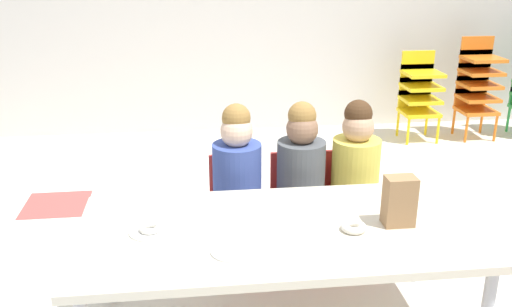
# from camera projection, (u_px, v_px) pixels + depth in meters

# --- Properties ---
(ground_plane) EXTENTS (6.11, 5.06, 0.02)m
(ground_plane) POSITION_uv_depth(u_px,v_px,m) (267.00, 262.00, 3.22)
(ground_plane) COLOR silver
(craft_table) EXTENTS (1.73, 0.83, 0.55)m
(craft_table) POSITION_uv_depth(u_px,v_px,m) (280.00, 236.00, 2.43)
(craft_table) COLOR beige
(craft_table) RESTS_ON ground_plane
(seated_child_near_camera) EXTENTS (0.32, 0.32, 0.92)m
(seated_child_near_camera) POSITION_uv_depth(u_px,v_px,m) (237.00, 171.00, 3.00)
(seated_child_near_camera) COLOR red
(seated_child_near_camera) RESTS_ON ground_plane
(seated_child_middle_seat) EXTENTS (0.32, 0.31, 0.92)m
(seated_child_middle_seat) POSITION_uv_depth(u_px,v_px,m) (301.00, 169.00, 3.04)
(seated_child_middle_seat) COLOR red
(seated_child_middle_seat) RESTS_ON ground_plane
(seated_child_far_right) EXTENTS (0.32, 0.31, 0.92)m
(seated_child_far_right) POSITION_uv_depth(u_px,v_px,m) (355.00, 166.00, 3.07)
(seated_child_far_right) COLOR red
(seated_child_far_right) RESTS_ON ground_plane
(kid_chair_yellow_stack) EXTENTS (0.32, 0.30, 0.80)m
(kid_chair_yellow_stack) POSITION_uv_depth(u_px,v_px,m) (419.00, 90.00, 5.12)
(kid_chair_yellow_stack) COLOR yellow
(kid_chair_yellow_stack) RESTS_ON ground_plane
(kid_chair_orange_stack) EXTENTS (0.32, 0.30, 0.92)m
(kid_chair_orange_stack) POSITION_uv_depth(u_px,v_px,m) (478.00, 82.00, 5.16)
(kid_chair_orange_stack) COLOR orange
(kid_chair_orange_stack) RESTS_ON ground_plane
(paper_bag_brown) EXTENTS (0.13, 0.09, 0.22)m
(paper_bag_brown) POSITION_uv_depth(u_px,v_px,m) (399.00, 201.00, 2.41)
(paper_bag_brown) COLOR #9E754C
(paper_bag_brown) RESTS_ON craft_table
(paper_plate_near_edge) EXTENTS (0.18, 0.18, 0.01)m
(paper_plate_near_edge) POSITION_uv_depth(u_px,v_px,m) (151.00, 231.00, 2.37)
(paper_plate_near_edge) COLOR white
(paper_plate_near_edge) RESTS_ON craft_table
(paper_plate_center_table) EXTENTS (0.18, 0.18, 0.01)m
(paper_plate_center_table) POSITION_uv_depth(u_px,v_px,m) (233.00, 251.00, 2.22)
(paper_plate_center_table) COLOR white
(paper_plate_center_table) RESTS_ON craft_table
(donut_powdered_on_plate) EXTENTS (0.10, 0.10, 0.03)m
(donut_powdered_on_plate) POSITION_uv_depth(u_px,v_px,m) (150.00, 228.00, 2.37)
(donut_powdered_on_plate) COLOR white
(donut_powdered_on_plate) RESTS_ON craft_table
(donut_powdered_loose) EXTENTS (0.11, 0.11, 0.03)m
(donut_powdered_loose) POSITION_uv_depth(u_px,v_px,m) (354.00, 227.00, 2.38)
(donut_powdered_loose) COLOR white
(donut_powdered_loose) RESTS_ON craft_table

